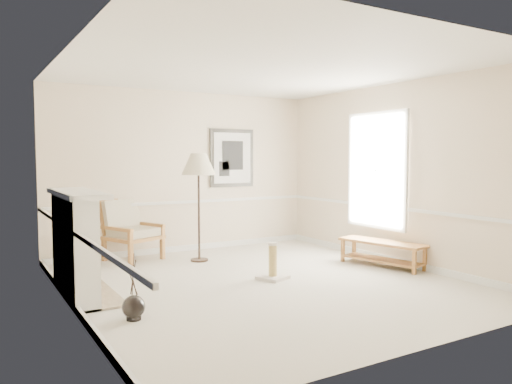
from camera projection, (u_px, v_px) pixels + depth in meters
ground at (264, 283)px, 6.83m from camera, size 5.50×5.50×0.00m
room at (270, 146)px, 6.83m from camera, size 5.04×5.54×2.92m
fireplace at (76, 245)px, 6.11m from camera, size 0.64×1.64×1.31m
floor_vase at (134, 308)px, 5.27m from camera, size 0.24×0.24×0.72m
armchair at (129, 227)px, 8.37m from camera, size 1.02×1.05×1.01m
floor_lamp at (199, 167)px, 8.16m from camera, size 0.71×0.71×1.78m
bench at (382, 249)px, 7.85m from camera, size 0.73×1.45×0.40m
scratching_post at (273, 268)px, 7.03m from camera, size 0.47×0.47×0.52m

